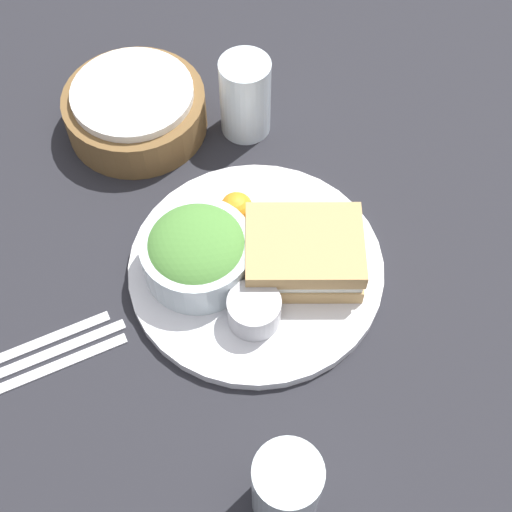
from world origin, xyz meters
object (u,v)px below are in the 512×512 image
object	(u,v)px
salad_bowl	(197,252)
dressing_cup	(254,310)
sandwich	(304,253)
fork	(52,367)
spoon	(43,341)
drink_glass	(245,97)
plate	(256,268)
bread_basket	(135,109)
water_glass	(286,487)
knife	(48,354)

from	to	relation	value
salad_bowl	dressing_cup	world-z (taller)	salad_bowl
sandwich	fork	bearing A→B (deg)	-179.70
fork	salad_bowl	bearing A→B (deg)	-167.45
dressing_cup	spoon	size ratio (longest dim) A/B	0.39
sandwich	drink_glass	world-z (taller)	drink_glass
drink_glass	salad_bowl	bearing A→B (deg)	-126.54
fork	plate	bearing A→B (deg)	-176.09
dressing_cup	bread_basket	world-z (taller)	bread_basket
dressing_cup	water_glass	distance (m)	0.20
sandwich	water_glass	world-z (taller)	water_glass
sandwich	knife	world-z (taller)	sandwich
plate	salad_bowl	size ratio (longest dim) A/B	2.34
plate	water_glass	world-z (taller)	water_glass
water_glass	plate	bearing A→B (deg)	72.40
fork	spoon	xyz separation A→B (m)	(-0.00, 0.04, 0.00)
fork	spoon	distance (m)	0.04
spoon	salad_bowl	bearing A→B (deg)	-177.58
knife	water_glass	world-z (taller)	water_glass
plate	drink_glass	bearing A→B (deg)	69.81
spoon	drink_glass	bearing A→B (deg)	-150.10
drink_glass	knife	xyz separation A→B (m)	(-0.34, -0.23, -0.06)
knife	dressing_cup	bearing A→B (deg)	164.42
fork	dressing_cup	bearing A→B (deg)	168.65
spoon	plate	bearing A→B (deg)	176.09
salad_bowl	drink_glass	world-z (taller)	drink_glass
drink_glass	fork	bearing A→B (deg)	-144.45
sandwich	salad_bowl	bearing A→B (deg)	157.60
drink_glass	bread_basket	bearing A→B (deg)	155.65
drink_glass	water_glass	world-z (taller)	drink_glass
knife	spoon	distance (m)	0.02
sandwich	fork	world-z (taller)	sandwich
sandwich	water_glass	distance (m)	0.27
water_glass	fork	bearing A→B (deg)	127.05
salad_bowl	bread_basket	world-z (taller)	salad_bowl
plate	spoon	world-z (taller)	plate
sandwich	spoon	world-z (taller)	sandwich
sandwich	water_glass	size ratio (longest dim) A/B	1.55
dressing_cup	bread_basket	xyz separation A→B (m)	(-0.02, 0.35, -0.00)
sandwich	plate	bearing A→B (deg)	156.05
plate	drink_glass	world-z (taller)	drink_glass
sandwich	spoon	xyz separation A→B (m)	(-0.32, 0.03, -0.04)
salad_bowl	water_glass	bearing A→B (deg)	-93.77
drink_glass	water_glass	distance (m)	0.51
sandwich	fork	xyz separation A→B (m)	(-0.31, -0.00, -0.04)
plate	fork	size ratio (longest dim) A/B	1.76
salad_bowl	dressing_cup	bearing A→B (deg)	-69.65
drink_glass	bread_basket	size ratio (longest dim) A/B	0.60
knife	salad_bowl	bearing A→B (deg)	-172.46
dressing_cup	spoon	bearing A→B (deg)	161.78
salad_bowl	water_glass	size ratio (longest dim) A/B	1.22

